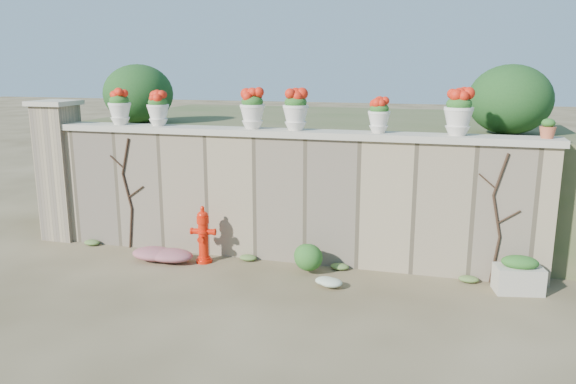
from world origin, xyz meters
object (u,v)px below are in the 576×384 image
(planter_box, at_px, (519,275))
(urn_pot_0, at_px, (120,107))
(terracotta_pot, at_px, (548,129))
(fire_hydrant, at_px, (203,234))

(planter_box, relative_size, urn_pot_0, 1.18)
(urn_pot_0, height_order, terracotta_pot, urn_pot_0)
(fire_hydrant, height_order, terracotta_pot, terracotta_pot)
(fire_hydrant, relative_size, terracotta_pot, 3.48)
(planter_box, bearing_deg, urn_pot_0, 164.33)
(planter_box, distance_m, urn_pot_0, 6.77)
(urn_pot_0, bearing_deg, planter_box, -4.32)
(planter_box, height_order, terracotta_pot, terracotta_pot)
(planter_box, relative_size, terracotta_pot, 2.64)
(fire_hydrant, distance_m, planter_box, 4.71)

